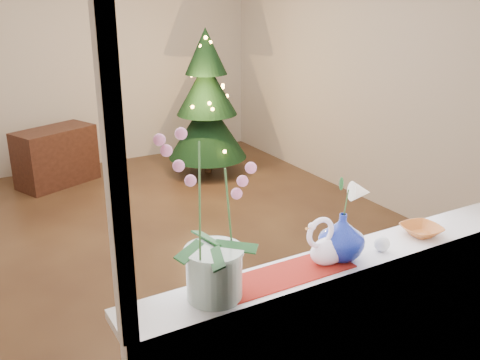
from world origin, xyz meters
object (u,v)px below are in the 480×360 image
object	(u,v)px
side_table	(56,157)
blue_vase	(342,233)
xmas_tree	(207,103)
swan	(330,241)
amber_dish	(421,231)
orchid_pot	(213,216)
paperweight	(382,244)

from	to	relation	value
side_table	blue_vase	bearing A→B (deg)	-107.03
xmas_tree	swan	bearing A→B (deg)	-108.82
amber_dish	xmas_tree	world-z (taller)	xmas_tree
orchid_pot	side_table	size ratio (longest dim) A/B	0.82
orchid_pot	side_table	world-z (taller)	orchid_pot
amber_dish	side_table	world-z (taller)	amber_dish
amber_dish	xmas_tree	distance (m)	3.92
orchid_pot	side_table	bearing A→B (deg)	86.98
swan	paperweight	bearing A→B (deg)	-26.27
orchid_pot	paperweight	bearing A→B (deg)	-2.48
orchid_pot	xmas_tree	distance (m)	4.31
paperweight	blue_vase	bearing A→B (deg)	169.03
amber_dish	blue_vase	bearing A→B (deg)	179.14
xmas_tree	amber_dish	bearing A→B (deg)	-100.62
orchid_pot	amber_dish	xyz separation A→B (m)	(1.17, -0.00, -0.33)
blue_vase	swan	bearing A→B (deg)	-174.50
swan	amber_dish	world-z (taller)	swan
swan	amber_dish	size ratio (longest dim) A/B	1.57
paperweight	xmas_tree	distance (m)	4.02
swan	blue_vase	size ratio (longest dim) A/B	1.03
paperweight	side_table	size ratio (longest dim) A/B	0.09
paperweight	xmas_tree	xyz separation A→B (m)	(1.02, 3.89, -0.11)
orchid_pot	swan	xyz separation A→B (m)	(0.57, -0.00, -0.24)
xmas_tree	side_table	distance (m)	1.81
xmas_tree	blue_vase	bearing A→B (deg)	-107.82
paperweight	orchid_pot	bearing A→B (deg)	177.52
amber_dish	xmas_tree	bearing A→B (deg)	79.38
orchid_pot	paperweight	world-z (taller)	orchid_pot
paperweight	xmas_tree	world-z (taller)	xmas_tree
paperweight	amber_dish	world-z (taller)	paperweight
side_table	orchid_pot	bearing A→B (deg)	-115.62
amber_dish	side_table	xyz separation A→B (m)	(-0.94, 4.34, -0.62)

